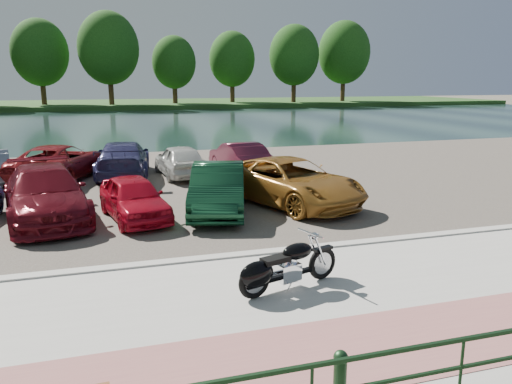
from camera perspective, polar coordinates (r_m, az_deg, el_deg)
ground at (r=10.30m, az=7.88°, el=-10.65°), size 200.00×200.00×0.00m
promenade at (r=9.46m, az=10.46°, el=-12.62°), size 60.00×6.00×0.10m
pink_path at (r=8.29m, az=15.37°, el=-16.34°), size 60.00×2.00×0.01m
kerb at (r=11.99m, az=3.91°, el=-6.76°), size 60.00×0.30×0.14m
parking_lot at (r=20.38m, az=-5.00°, el=1.26°), size 60.00×18.00×0.04m
river at (r=48.90m, az=-12.06°, el=7.73°), size 120.00×40.00×0.00m
far_bank at (r=80.75m, az=-14.06°, el=9.73°), size 120.00×24.00×0.60m
railing at (r=6.91m, az=22.54°, el=-16.68°), size 24.04×0.05×0.90m
bollards at (r=6.46m, az=8.15°, el=-20.56°), size 10.68×0.18×0.81m
far_trees at (r=74.90m, az=-10.66°, el=15.19°), size 70.25×10.68×12.52m
motorcycle at (r=9.62m, az=2.84°, el=-8.67°), size 2.27×1.01×1.05m
car_3 at (r=15.80m, az=-22.94°, el=-0.17°), size 3.07×5.61×1.54m
car_4 at (r=15.05m, az=-13.80°, el=-0.66°), size 2.21×3.94×1.27m
car_5 at (r=15.39m, az=-4.36°, el=0.40°), size 2.67×4.78×1.49m
car_6 at (r=16.36m, az=3.98°, el=1.18°), size 4.29×5.96×1.51m
car_10 at (r=21.87m, az=-21.70°, el=3.18°), size 4.01×5.76×1.46m
car_11 at (r=21.79m, az=-14.94°, el=3.68°), size 2.60×5.35×1.50m
car_12 at (r=21.32m, az=-8.68°, el=3.59°), size 1.96×4.14×1.37m
car_13 at (r=21.61m, az=-1.92°, el=3.90°), size 1.92×4.38×1.40m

